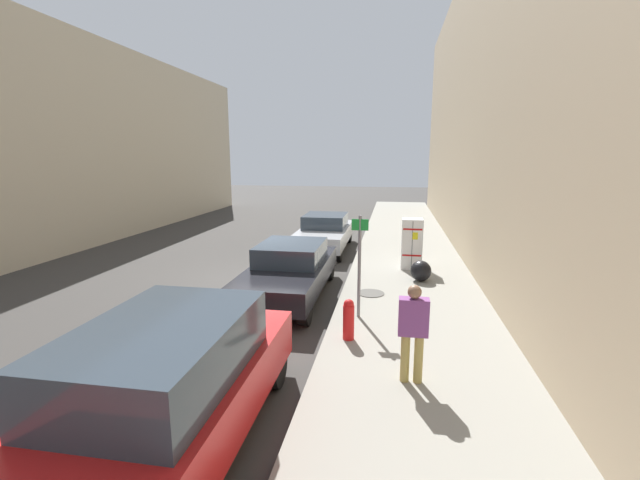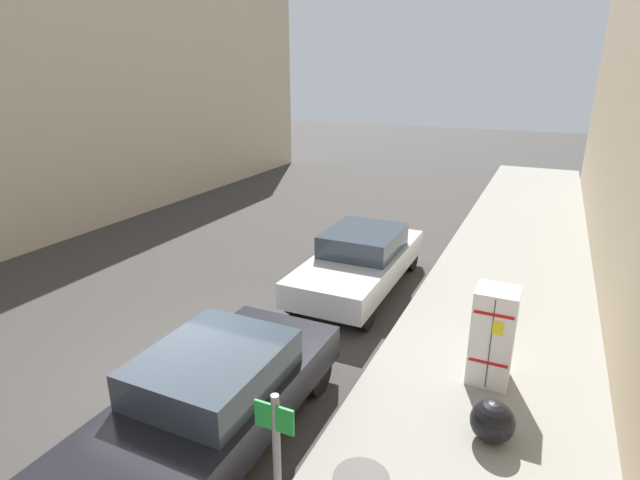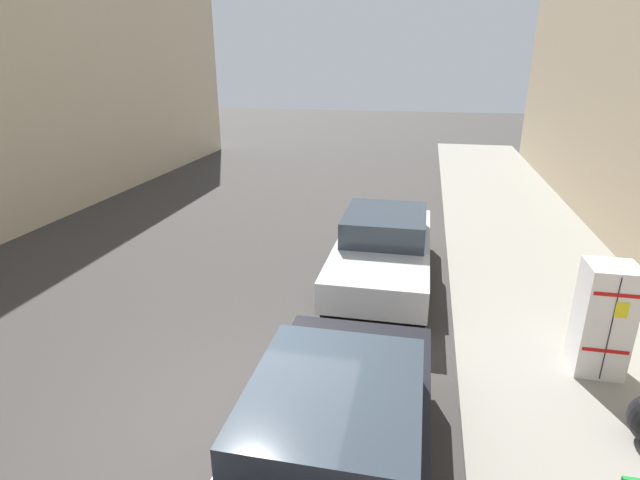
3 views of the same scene
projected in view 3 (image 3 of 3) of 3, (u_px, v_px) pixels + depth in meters
ground_plane at (247, 426)px, 6.13m from camera, size 80.00×80.00×0.00m
discarded_refrigerator at (603, 319)px, 6.80m from camera, size 0.64×0.62×1.58m
parked_sedan_silver at (383, 247)px, 9.95m from camera, size 1.80×4.55×1.39m
parked_sedan_dark at (330, 457)px, 4.69m from camera, size 1.83×4.74×1.39m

